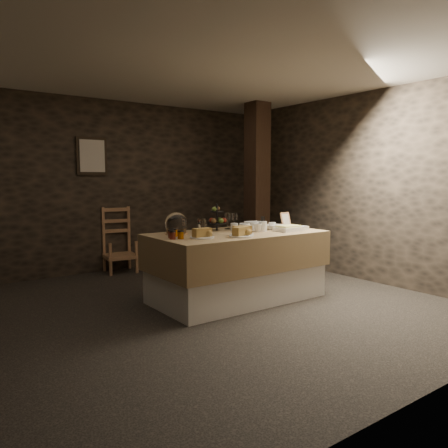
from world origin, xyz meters
TOP-DOWN VIEW (x-y plane):
  - ground_plane at (0.00, 0.00)m, footprint 5.50×5.00m
  - room_shell at (0.00, 0.00)m, footprint 5.52×5.02m
  - buffet_table at (0.70, 0.05)m, footprint 2.01×1.07m
  - chair at (0.17, 2.35)m, footprint 0.51×0.49m
  - timber_column at (2.12, 1.39)m, footprint 0.30×0.30m
  - framed_picture at (-0.15, 2.47)m, footprint 0.45×0.04m
  - plate_stack_a at (1.01, 0.16)m, footprint 0.19×0.19m
  - plate_stack_b at (1.14, 0.27)m, footprint 0.20×0.20m
  - cutlery_holder at (1.01, -0.04)m, footprint 0.10×0.10m
  - cup_a at (0.78, 0.01)m, footprint 0.15×0.15m
  - cup_b at (0.93, -0.04)m, footprint 0.13×0.13m
  - mug_c at (0.75, 0.17)m, footprint 0.09×0.09m
  - mug_d at (1.22, 0.02)m, footprint 0.08×0.08m
  - bowl at (1.27, 0.00)m, footprint 0.30×0.30m
  - cake_dome at (0.05, 0.34)m, footprint 0.26×0.26m
  - fruit_stand at (0.63, 0.35)m, footprint 0.23×0.23m
  - bread_platter_left at (0.10, -0.12)m, footprint 0.26×0.26m
  - bread_platter_center at (0.51, -0.27)m, footprint 0.26×0.26m
  - bread_platter_right at (0.59, -0.18)m, footprint 0.26×0.26m
  - jam_jars at (-0.13, 0.05)m, footprint 0.18×0.26m
  - tart_dish at (1.27, -0.21)m, footprint 0.30×0.22m
  - square_dish at (1.50, -0.19)m, footprint 0.14×0.14m
  - menu_frame at (1.48, 0.06)m, footprint 0.18×0.10m
  - storage_jar_a at (0.40, 0.35)m, footprint 0.10×0.10m
  - storage_jar_b at (0.44, 0.38)m, footprint 0.09×0.09m

SIDE VIEW (x-z plane):
  - ground_plane at x=0.00m, z-range -0.01..0.01m
  - chair at x=0.17m, z-range 0.05..0.82m
  - buffet_table at x=0.70m, z-range 0.06..0.86m
  - square_dish at x=1.50m, z-range 0.80..0.84m
  - bowl at x=1.27m, z-range 0.80..0.85m
  - tart_dish at x=1.27m, z-range 0.79..0.86m
  - jam_jars at x=-0.13m, z-range 0.80..0.87m
  - bread_platter_left at x=0.10m, z-range 0.78..0.89m
  - bread_platter_center at x=0.51m, z-range 0.78..0.89m
  - bread_platter_right at x=0.59m, z-range 0.78..0.89m
  - plate_stack_b at x=1.14m, z-range 0.80..0.88m
  - mug_d at x=1.22m, z-range 0.80..0.89m
  - mug_c at x=0.75m, z-range 0.80..0.89m
  - cup_b at x=0.93m, z-range 0.80..0.89m
  - plate_stack_a at x=1.01m, z-range 0.80..0.90m
  - cup_a at x=0.78m, z-range 0.80..0.90m
  - cutlery_holder at x=1.01m, z-range 0.80..0.92m
  - storage_jar_b at x=0.44m, z-range 0.80..0.94m
  - storage_jar_a at x=0.40m, z-range 0.80..0.96m
  - menu_frame at x=1.48m, z-range 0.78..0.99m
  - cake_dome at x=0.05m, z-range 0.77..1.03m
  - fruit_stand at x=0.63m, z-range 0.76..1.09m
  - timber_column at x=2.12m, z-range 0.00..2.60m
  - room_shell at x=0.00m, z-range 0.26..2.86m
  - framed_picture at x=-0.15m, z-range 1.47..2.02m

